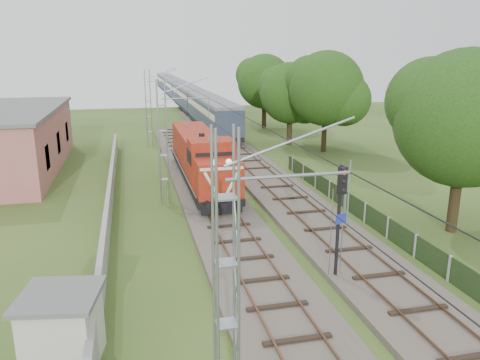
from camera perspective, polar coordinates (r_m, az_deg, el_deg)
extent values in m
plane|color=#304D1D|center=(20.77, 2.12, -12.11)|extent=(140.00, 140.00, 0.00)
cube|color=#6B6054|center=(26.96, -1.84, -5.19)|extent=(4.20, 70.00, 0.30)
cube|color=black|center=(26.89, -1.84, -4.79)|extent=(2.40, 70.00, 0.10)
cube|color=brown|center=(26.72, -3.63, -4.78)|extent=(0.08, 70.00, 0.05)
cube|color=brown|center=(27.03, -0.07, -4.50)|extent=(0.08, 70.00, 0.05)
cube|color=#6B6054|center=(40.19, 1.45, 1.64)|extent=(4.20, 80.00, 0.30)
cube|color=black|center=(40.14, 1.45, 1.92)|extent=(2.40, 80.00, 0.10)
cube|color=brown|center=(39.92, 0.27, 1.96)|extent=(0.08, 80.00, 0.05)
cube|color=brown|center=(40.35, 2.62, 2.09)|extent=(0.08, 80.00, 0.05)
cylinder|color=gray|center=(10.74, 6.06, 0.50)|extent=(3.00, 0.08, 0.08)
cylinder|color=gray|center=(30.12, -6.72, 9.86)|extent=(3.00, 0.08, 0.08)
cylinder|color=gray|center=(49.99, -9.50, 11.80)|extent=(3.00, 0.08, 0.08)
cylinder|color=black|center=(30.47, -3.82, 7.53)|extent=(0.03, 70.00, 0.03)
cylinder|color=black|center=(30.33, -3.86, 9.97)|extent=(0.03, 70.00, 0.03)
cube|color=#9E9E99|center=(31.09, -15.56, -1.81)|extent=(0.25, 40.00, 1.50)
cube|color=#B46861|center=(43.54, -26.49, 4.26)|extent=(8.00, 20.00, 5.00)
cube|color=#606060|center=(43.20, -26.90, 7.65)|extent=(8.40, 20.40, 0.25)
cube|color=black|center=(37.03, -22.48, 2.58)|extent=(0.10, 1.60, 1.80)
cube|color=black|center=(42.86, -21.30, 4.26)|extent=(0.10, 1.60, 1.80)
cube|color=black|center=(48.73, -20.40, 5.54)|extent=(0.10, 1.60, 1.80)
cube|color=black|center=(26.07, 17.60, -5.59)|extent=(0.05, 32.00, 1.15)
cube|color=#9E9E99|center=(39.10, 6.46, 1.85)|extent=(0.12, 0.12, 1.20)
cube|color=black|center=(35.05, -4.74, 0.97)|extent=(2.83, 16.04, 0.47)
cube|color=black|center=(30.19, -3.23, -1.89)|extent=(2.08, 3.40, 0.47)
cube|color=black|center=(40.12, -5.85, 2.33)|extent=(2.08, 3.40, 0.47)
cube|color=black|center=(27.66, -2.22, -3.69)|extent=(2.45, 0.24, 0.33)
cube|color=#A22912|center=(28.19, -2.68, 0.27)|extent=(2.74, 2.36, 2.17)
sphere|color=white|center=(26.74, -3.16, 2.16)|extent=(0.34, 0.34, 0.34)
sphere|color=white|center=(26.90, -1.38, 2.25)|extent=(0.34, 0.34, 0.34)
cube|color=silver|center=(26.96, -3.49, -0.54)|extent=(0.95, 0.06, 1.58)
cube|color=silver|center=(27.18, -0.94, -0.38)|extent=(0.95, 0.06, 1.58)
cube|color=silver|center=(26.84, -2.23, 1.39)|extent=(2.55, 0.06, 0.17)
cube|color=#A22912|center=(30.29, -3.51, 2.14)|extent=(2.83, 2.26, 3.02)
cube|color=black|center=(29.08, -3.13, 2.55)|extent=(2.36, 0.06, 0.85)
cube|color=#A22912|center=(36.97, -5.33, 4.01)|extent=(2.64, 11.42, 2.45)
cylinder|color=black|center=(33.92, -4.70, 5.38)|extent=(0.42, 0.42, 0.38)
cylinder|color=gray|center=(29.19, -3.85, 4.94)|extent=(0.11, 0.11, 0.33)
cylinder|color=gray|center=(29.29, -2.76, 4.99)|extent=(0.11, 0.11, 0.33)
cube|color=black|center=(59.19, -3.48, 6.73)|extent=(2.98, 22.59, 0.51)
cube|color=#2D3B4B|center=(58.97, -3.51, 8.31)|extent=(3.08, 22.59, 2.77)
cube|color=beige|center=(58.91, -3.51, 8.80)|extent=(3.12, 21.68, 0.77)
cube|color=slate|center=(58.81, -3.53, 9.80)|extent=(3.13, 22.59, 0.36)
cube|color=black|center=(82.38, -6.35, 9.02)|extent=(2.98, 22.59, 0.51)
cube|color=#2D3B4B|center=(82.22, -6.39, 10.16)|extent=(3.08, 22.59, 2.77)
cube|color=beige|center=(82.18, -6.40, 10.51)|extent=(3.12, 21.68, 0.77)
cube|color=slate|center=(82.11, -6.42, 11.23)|extent=(3.13, 22.59, 0.36)
cube|color=black|center=(105.75, -7.98, 10.29)|extent=(2.98, 22.59, 0.51)
cube|color=#2D3B4B|center=(105.63, -8.01, 11.18)|extent=(3.08, 22.59, 2.77)
cube|color=beige|center=(105.60, -8.02, 11.46)|extent=(3.12, 21.68, 0.77)
cube|color=slate|center=(105.54, -8.04, 12.01)|extent=(3.13, 22.59, 0.36)
cube|color=black|center=(129.22, -9.02, 11.10)|extent=(2.98, 22.59, 0.51)
cube|color=#2D3B4B|center=(129.12, -9.05, 11.83)|extent=(3.08, 22.59, 2.77)
cube|color=beige|center=(129.09, -9.06, 12.05)|extent=(3.12, 21.68, 0.77)
cube|color=slate|center=(129.05, -9.08, 12.51)|extent=(3.13, 22.59, 0.36)
cylinder|color=black|center=(20.10, 11.87, -5.36)|extent=(0.14, 0.14, 5.16)
cube|color=black|center=(19.38, 12.37, -0.08)|extent=(0.42, 0.34, 1.13)
sphere|color=red|center=(19.18, 12.59, 0.87)|extent=(0.19, 0.19, 0.19)
sphere|color=black|center=(19.27, 12.53, -0.17)|extent=(0.19, 0.19, 0.19)
sphere|color=black|center=(19.36, 12.47, -1.20)|extent=(0.19, 0.19, 0.19)
cube|color=#1B2CA2|center=(19.91, 12.21, -4.63)|extent=(0.55, 0.25, 0.41)
cube|color=beige|center=(16.27, -20.77, -16.90)|extent=(2.39, 2.39, 2.27)
cube|color=#606060|center=(15.67, -21.20, -13.04)|extent=(2.75, 2.75, 0.15)
cylinder|color=#392C17|center=(27.98, 24.78, -1.41)|extent=(0.58, 0.58, 4.43)
sphere|color=#193C10|center=(27.21, 25.72, 6.76)|extent=(7.25, 7.25, 7.25)
sphere|color=#193C10|center=(27.37, 22.15, 8.89)|extent=(4.72, 4.72, 4.72)
cylinder|color=#392C17|center=(47.53, 10.23, 6.05)|extent=(0.50, 0.50, 4.45)
sphere|color=#193C10|center=(47.08, 10.47, 10.91)|extent=(7.27, 7.27, 7.27)
sphere|color=#193C10|center=(46.78, 12.60, 9.54)|extent=(5.09, 5.09, 5.09)
sphere|color=#193C10|center=(47.72, 8.46, 12.02)|extent=(4.73, 4.73, 4.73)
cylinder|color=#392C17|center=(50.76, 6.05, 6.48)|extent=(0.58, 0.58, 3.93)
sphere|color=#193C10|center=(50.36, 6.17, 10.50)|extent=(6.43, 6.43, 6.43)
sphere|color=#193C10|center=(49.98, 7.92, 9.38)|extent=(4.50, 4.50, 4.50)
sphere|color=#193C10|center=(51.02, 4.55, 11.40)|extent=(4.18, 4.18, 4.18)
cylinder|color=#392C17|center=(62.44, 2.96, 8.32)|extent=(0.60, 0.60, 4.30)
sphere|color=#193C10|center=(62.10, 3.01, 11.90)|extent=(7.04, 7.04, 7.04)
sphere|color=#193C10|center=(61.56, 4.56, 10.94)|extent=(4.93, 4.93, 4.93)
sphere|color=#193C10|center=(62.92, 1.60, 12.67)|extent=(4.58, 4.58, 4.58)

